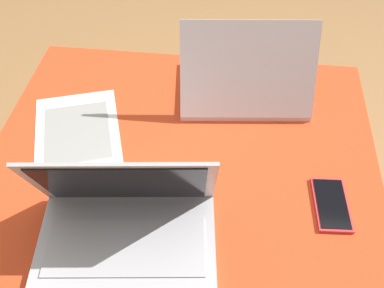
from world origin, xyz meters
The scene contains 6 objects.
ground_plane centered at (0.00, 0.00, 0.00)m, with size 14.00×14.00×0.00m, color #9E7042.
ottoman centered at (0.00, 0.00, 0.24)m, with size 0.94×0.82×0.47m.
laptop_near centered at (-0.08, -0.24, 0.52)m, with size 0.39×0.29×0.24m.
laptop_far centered at (0.14, 0.24, 0.52)m, with size 0.36×0.28×0.24m.
cell_phone centered at (0.35, -0.10, 0.47)m, with size 0.08×0.15×0.01m.
paper_sheet centered at (-0.28, 0.05, 0.47)m, with size 0.29×0.35×0.00m.
Camera 1 is at (0.11, -0.71, 1.29)m, focal length 42.00 mm.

